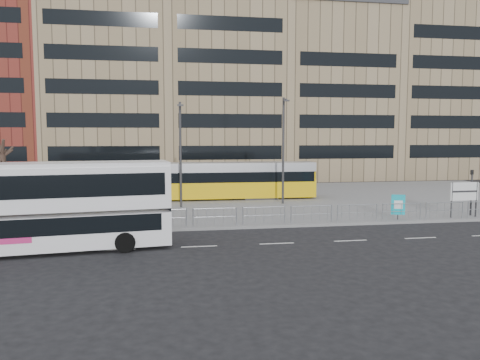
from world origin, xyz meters
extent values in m
plane|color=black|center=(0.00, 0.00, 0.00)|extent=(120.00, 120.00, 0.00)
cube|color=slate|center=(0.00, 12.00, 0.07)|extent=(64.00, 24.00, 0.15)
cube|color=gray|center=(0.00, 0.05, 0.07)|extent=(64.00, 0.25, 0.17)
cube|color=#917C5D|center=(-10.00, 34.00, 11.00)|extent=(14.00, 16.00, 22.00)
cube|color=#917C5D|center=(4.00, 34.00, 12.00)|extent=(14.00, 16.00, 24.00)
cube|color=#917C5D|center=(18.00, 34.00, 10.50)|extent=(14.00, 16.00, 21.00)
cube|color=#38383D|center=(18.00, 34.00, 21.60)|extent=(14.40, 16.40, 1.20)
cube|color=#917C5D|center=(32.00, 34.00, 11.50)|extent=(14.00, 16.00, 23.00)
cube|color=#38383D|center=(32.00, 34.00, 23.60)|extent=(14.40, 16.40, 1.20)
cylinder|color=#9A9DA2|center=(2.00, 0.50, 1.20)|extent=(32.00, 0.05, 0.05)
cylinder|color=#9A9DA2|center=(2.00, 0.50, 0.70)|extent=(32.00, 0.04, 0.04)
cube|color=white|center=(1.00, -4.00, 0.01)|extent=(62.00, 0.12, 0.01)
cube|color=white|center=(-8.77, -3.77, 1.01)|extent=(10.85, 3.73, 1.64)
cube|color=white|center=(-8.77, -3.77, 3.04)|extent=(10.85, 3.73, 2.03)
cube|color=white|center=(-8.77, -3.77, 4.11)|extent=(10.84, 3.63, 0.29)
cube|color=black|center=(-8.29, -3.71, 1.40)|extent=(8.94, 3.54, 0.82)
cube|color=black|center=(-8.77, -3.77, 3.24)|extent=(10.28, 3.70, 1.06)
cube|color=#CB2870|center=(-11.17, -4.06, 0.97)|extent=(3.18, 2.83, 0.48)
cylinder|color=black|center=(-5.55, -4.62, 0.48)|extent=(0.99, 0.40, 0.97)
cylinder|color=black|center=(-5.85, -2.17, 0.48)|extent=(0.99, 0.40, 0.97)
cube|color=#E5B60C|center=(-4.03, 12.41, 1.05)|extent=(26.43, 2.89, 1.51)
cube|color=black|center=(-4.03, 12.41, 2.08)|extent=(26.05, 2.92, 0.85)
cube|color=#B8B9BE|center=(-4.03, 12.41, 2.88)|extent=(26.43, 2.69, 0.75)
cube|color=#E5B60C|center=(8.60, 12.22, 1.66)|extent=(1.16, 2.14, 2.45)
cylinder|color=#2D2D30|center=(-4.03, 12.41, 1.75)|extent=(2.28, 2.28, 2.83)
cube|color=#2D2D30|center=(4.45, 12.29, 0.39)|extent=(2.86, 2.41, 0.47)
cube|color=#2D2D30|center=(-12.52, 12.53, 0.39)|extent=(2.86, 2.41, 0.47)
cylinder|color=#2D2D30|center=(14.98, 0.78, 1.31)|extent=(0.10, 0.10, 2.32)
cylinder|color=#2D2D30|center=(16.79, 0.82, 1.31)|extent=(0.10, 0.10, 2.32)
cube|color=white|center=(15.88, 0.80, 1.87)|extent=(2.02, 0.13, 1.21)
cylinder|color=#2D2D30|center=(11.14, 0.65, 0.58)|extent=(0.06, 0.06, 0.86)
cube|color=#0DAABF|center=(11.14, 0.65, 1.12)|extent=(0.84, 0.32, 1.29)
cube|color=white|center=(11.14, 0.61, 1.12)|extent=(0.52, 0.17, 0.54)
imported|color=black|center=(-5.85, 5.23, 1.03)|extent=(0.57, 0.73, 1.77)
cylinder|color=#2D2D30|center=(-3.97, 1.46, 1.65)|extent=(0.12, 0.12, 3.00)
imported|color=#2D2D30|center=(-3.97, 1.46, 2.75)|extent=(0.23, 0.25, 1.00)
cylinder|color=#2D2D30|center=(16.79, 1.34, 1.65)|extent=(0.12, 0.12, 3.00)
imported|color=#2D2D30|center=(16.79, 1.34, 2.75)|extent=(0.20, 0.23, 1.00)
cylinder|color=#2D2D30|center=(-2.42, 8.16, 4.08)|extent=(0.18, 0.18, 7.87)
cylinder|color=#2D2D30|center=(-2.42, 7.76, 7.82)|extent=(0.14, 0.90, 0.14)
cube|color=#2D2D30|center=(-2.42, 7.31, 7.72)|extent=(0.45, 0.20, 0.12)
cylinder|color=#2D2D30|center=(5.63, 8.76, 4.32)|extent=(0.18, 0.18, 8.34)
cylinder|color=#2D2D30|center=(5.63, 8.36, 8.29)|extent=(0.14, 0.90, 0.14)
cube|color=#2D2D30|center=(5.63, 7.91, 8.19)|extent=(0.45, 0.20, 0.12)
cylinder|color=black|center=(-14.11, 5.73, 2.23)|extent=(0.44, 0.44, 4.15)
camera|label=1|loc=(-3.71, -26.98, 5.52)|focal=35.00mm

